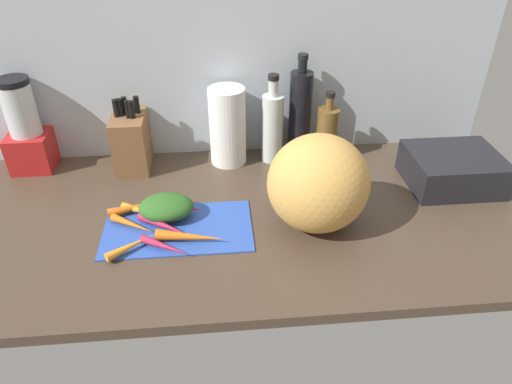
{
  "coord_description": "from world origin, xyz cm",
  "views": [
    {
      "loc": [
        -6.58,
        -108.47,
        79.46
      ],
      "look_at": [
        2.97,
        -5.08,
        9.95
      ],
      "focal_mm": 32.92,
      "sensor_mm": 36.0,
      "label": 1
    }
  ],
  "objects_px": {
    "carrot_5": "(180,208)",
    "blender_appliance": "(27,131)",
    "carrot_4": "(164,225)",
    "paper_towel_roll": "(228,126)",
    "bottle_2": "(327,134)",
    "carrot_0": "(133,224)",
    "carrot_1": "(165,246)",
    "cutting_board": "(178,228)",
    "carrot_2": "(137,207)",
    "bottle_1": "(300,114)",
    "carrot_3": "(190,237)",
    "carrot_6": "(132,246)",
    "bottle_0": "(272,126)",
    "carrot_7": "(144,211)",
    "dish_rack": "(452,169)",
    "knife_block": "(131,141)",
    "winter_squash": "(318,183)"
  },
  "relations": [
    {
      "from": "carrot_1",
      "to": "dish_rack",
      "type": "bearing_deg",
      "value": 16.12
    },
    {
      "from": "carrot_4",
      "to": "paper_towel_roll",
      "type": "relative_size",
      "value": 0.65
    },
    {
      "from": "carrot_2",
      "to": "winter_squash",
      "type": "xyz_separation_m",
      "value": [
        0.49,
        -0.09,
        0.11
      ]
    },
    {
      "from": "carrot_3",
      "to": "blender_appliance",
      "type": "height_order",
      "value": "blender_appliance"
    },
    {
      "from": "carrot_0",
      "to": "dish_rack",
      "type": "bearing_deg",
      "value": 8.86
    },
    {
      "from": "carrot_4",
      "to": "carrot_7",
      "type": "xyz_separation_m",
      "value": [
        -0.06,
        0.07,
        -0.0
      ]
    },
    {
      "from": "carrot_0",
      "to": "carrot_1",
      "type": "bearing_deg",
      "value": -46.82
    },
    {
      "from": "blender_appliance",
      "to": "bottle_2",
      "type": "xyz_separation_m",
      "value": [
        0.96,
        -0.04,
        -0.03
      ]
    },
    {
      "from": "cutting_board",
      "to": "carrot_4",
      "type": "height_order",
      "value": "carrot_4"
    },
    {
      "from": "carrot_6",
      "to": "winter_squash",
      "type": "distance_m",
      "value": 0.51
    },
    {
      "from": "winter_squash",
      "to": "bottle_0",
      "type": "bearing_deg",
      "value": 101.48
    },
    {
      "from": "knife_block",
      "to": "dish_rack",
      "type": "height_order",
      "value": "knife_block"
    },
    {
      "from": "carrot_1",
      "to": "paper_towel_roll",
      "type": "relative_size",
      "value": 0.56
    },
    {
      "from": "carrot_3",
      "to": "bottle_2",
      "type": "bearing_deg",
      "value": 42.51
    },
    {
      "from": "carrot_5",
      "to": "carrot_6",
      "type": "height_order",
      "value": "carrot_5"
    },
    {
      "from": "carrot_7",
      "to": "carrot_4",
      "type": "bearing_deg",
      "value": -49.88
    },
    {
      "from": "carrot_4",
      "to": "carrot_7",
      "type": "bearing_deg",
      "value": 130.12
    },
    {
      "from": "carrot_0",
      "to": "carrot_2",
      "type": "height_order",
      "value": "carrot_2"
    },
    {
      "from": "carrot_6",
      "to": "bottle_1",
      "type": "height_order",
      "value": "bottle_1"
    },
    {
      "from": "carrot_3",
      "to": "carrot_7",
      "type": "bearing_deg",
      "value": 135.67
    },
    {
      "from": "bottle_0",
      "to": "carrot_5",
      "type": "bearing_deg",
      "value": -135.06
    },
    {
      "from": "cutting_board",
      "to": "carrot_6",
      "type": "xyz_separation_m",
      "value": [
        -0.11,
        -0.08,
        0.02
      ]
    },
    {
      "from": "carrot_3",
      "to": "bottle_1",
      "type": "bearing_deg",
      "value": 51.47
    },
    {
      "from": "blender_appliance",
      "to": "bottle_2",
      "type": "height_order",
      "value": "blender_appliance"
    },
    {
      "from": "carrot_2",
      "to": "carrot_0",
      "type": "bearing_deg",
      "value": -92.2
    },
    {
      "from": "carrot_1",
      "to": "bottle_0",
      "type": "height_order",
      "value": "bottle_0"
    },
    {
      "from": "cutting_board",
      "to": "carrot_1",
      "type": "relative_size",
      "value": 2.78
    },
    {
      "from": "carrot_3",
      "to": "carrot_4",
      "type": "xyz_separation_m",
      "value": [
        -0.07,
        0.06,
        -0.0
      ]
    },
    {
      "from": "dish_rack",
      "to": "carrot_6",
      "type": "bearing_deg",
      "value": -165.86
    },
    {
      "from": "carrot_3",
      "to": "carrot_5",
      "type": "distance_m",
      "value": 0.13
    },
    {
      "from": "carrot_0",
      "to": "dish_rack",
      "type": "relative_size",
      "value": 0.52
    },
    {
      "from": "carrot_0",
      "to": "knife_block",
      "type": "bearing_deg",
      "value": 95.88
    },
    {
      "from": "carrot_7",
      "to": "carrot_6",
      "type": "bearing_deg",
      "value": -95.8
    },
    {
      "from": "blender_appliance",
      "to": "carrot_1",
      "type": "bearing_deg",
      "value": -46.12
    },
    {
      "from": "carrot_7",
      "to": "bottle_2",
      "type": "distance_m",
      "value": 0.64
    },
    {
      "from": "blender_appliance",
      "to": "bottle_1",
      "type": "height_order",
      "value": "bottle_1"
    },
    {
      "from": "carrot_5",
      "to": "blender_appliance",
      "type": "height_order",
      "value": "blender_appliance"
    },
    {
      "from": "bottle_1",
      "to": "carrot_5",
      "type": "bearing_deg",
      "value": -140.52
    },
    {
      "from": "carrot_6",
      "to": "bottle_0",
      "type": "xyz_separation_m",
      "value": [
        0.41,
        0.44,
        0.1
      ]
    },
    {
      "from": "carrot_6",
      "to": "blender_appliance",
      "type": "xyz_separation_m",
      "value": [
        -0.37,
        0.46,
        0.11
      ]
    },
    {
      "from": "cutting_board",
      "to": "carrot_0",
      "type": "distance_m",
      "value": 0.12
    },
    {
      "from": "carrot_6",
      "to": "paper_towel_roll",
      "type": "relative_size",
      "value": 0.54
    },
    {
      "from": "carrot_4",
      "to": "bottle_0",
      "type": "distance_m",
      "value": 0.51
    },
    {
      "from": "blender_appliance",
      "to": "carrot_0",
      "type": "bearing_deg",
      "value": -45.93
    },
    {
      "from": "carrot_7",
      "to": "cutting_board",
      "type": "bearing_deg",
      "value": -33.93
    },
    {
      "from": "blender_appliance",
      "to": "bottle_0",
      "type": "height_order",
      "value": "blender_appliance"
    },
    {
      "from": "paper_towel_roll",
      "to": "carrot_0",
      "type": "bearing_deg",
      "value": -127.93
    },
    {
      "from": "carrot_1",
      "to": "blender_appliance",
      "type": "distance_m",
      "value": 0.66
    },
    {
      "from": "carrot_2",
      "to": "carrot_3",
      "type": "xyz_separation_m",
      "value": [
        0.15,
        -0.15,
        0.0
      ]
    },
    {
      "from": "bottle_1",
      "to": "carrot_7",
      "type": "bearing_deg",
      "value": -146.96
    }
  ]
}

